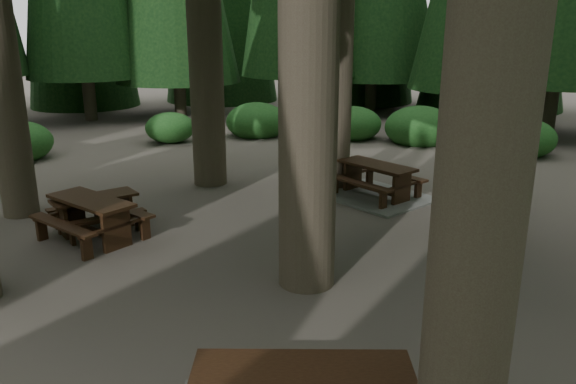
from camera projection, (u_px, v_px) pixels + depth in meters
The scene contains 5 objects.
ground at pixel (257, 274), 8.84m from camera, with size 80.00×80.00×0.00m, color #514842.
picnic_table_b at pixel (95, 208), 10.63m from camera, with size 1.65×1.84×0.66m.
picnic_table_c at pixel (376, 186), 12.67m from camera, with size 2.69×2.40×0.78m.
picnic_table_f at pixel (92, 213), 10.10m from camera, with size 1.87×1.55×0.78m.
shrub_ring at pixel (321, 245), 8.92m from camera, with size 23.86×24.64×1.49m.
Camera 1 is at (5.05, -6.35, 3.77)m, focal length 35.00 mm.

